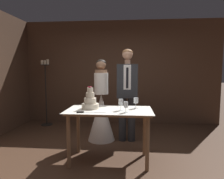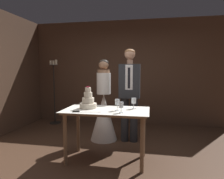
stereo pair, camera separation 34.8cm
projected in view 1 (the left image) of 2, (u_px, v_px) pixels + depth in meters
The scene contains 11 objects.
ground_plane at pixel (109, 166), 2.96m from camera, with size 40.00×40.00×0.00m, color #4C3323.
wall_back at pixel (119, 73), 5.32m from camera, with size 5.21×0.12×2.70m, color #513828.
cake_table at pixel (109, 117), 3.06m from camera, with size 1.30×0.72×0.81m.
tiered_cake at pixel (90, 102), 3.12m from camera, with size 0.27×0.27×0.35m.
cake_knife at pixel (85, 112), 2.82m from camera, with size 0.40×0.10×0.02m.
wine_glass_near at pixel (121, 102), 2.98m from camera, with size 0.07×0.07×0.17m.
wine_glass_middle at pixel (126, 105), 2.84m from camera, with size 0.06×0.06×0.16m.
wine_glass_far at pixel (136, 101), 3.14m from camera, with size 0.07×0.07×0.17m.
bride at pixel (101, 111), 4.01m from camera, with size 0.54×0.54×1.62m.
groom at pixel (127, 90), 3.92m from camera, with size 0.40×0.25×1.82m.
candle_stand at pixel (46, 93), 5.08m from camera, with size 0.28×0.28×1.68m.
Camera 1 is at (0.30, -2.82, 1.42)m, focal length 32.00 mm.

